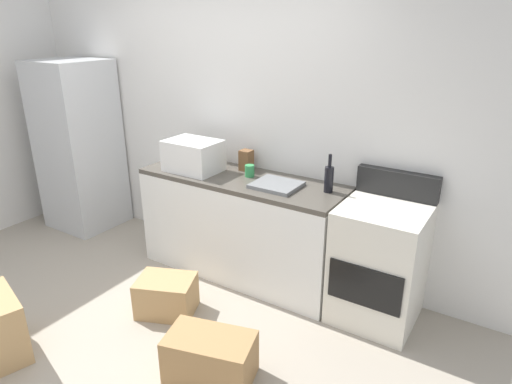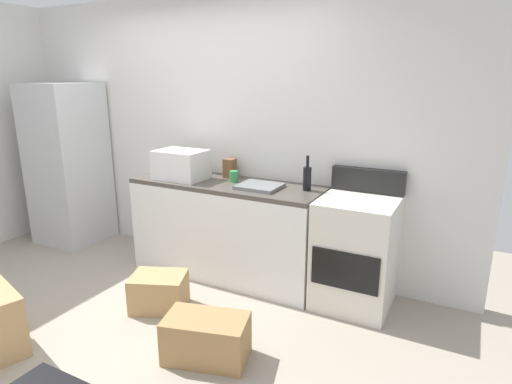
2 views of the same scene
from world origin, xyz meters
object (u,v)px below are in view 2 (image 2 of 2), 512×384
(refrigerator, at_px, (68,164))
(microwave, at_px, (181,165))
(cardboard_box_small, at_px, (159,292))
(cardboard_box_large, at_px, (206,338))
(wine_bottle, at_px, (307,178))
(knife_block, at_px, (230,168))
(coffee_mug, at_px, (234,176))
(stove_oven, at_px, (356,251))

(refrigerator, bearing_deg, microwave, -0.71)
(microwave, height_order, cardboard_box_small, microwave)
(refrigerator, height_order, cardboard_box_large, refrigerator)
(refrigerator, distance_m, cardboard_box_small, 2.17)
(microwave, relative_size, wine_bottle, 1.53)
(refrigerator, relative_size, wine_bottle, 5.89)
(microwave, xyz_separation_m, knife_block, (0.38, 0.26, -0.05))
(knife_block, distance_m, cardboard_box_small, 1.32)
(coffee_mug, relative_size, knife_block, 0.56)
(wine_bottle, distance_m, knife_block, 0.83)
(microwave, xyz_separation_m, coffee_mug, (0.50, 0.13, -0.09))
(microwave, xyz_separation_m, cardboard_box_small, (0.30, -0.75, -0.89))
(microwave, distance_m, cardboard_box_small, 1.20)
(microwave, height_order, cardboard_box_large, microwave)
(refrigerator, xyz_separation_m, microwave, (1.59, -0.02, 0.15))
(microwave, height_order, wine_bottle, wine_bottle)
(microwave, bearing_deg, cardboard_box_large, -47.76)
(knife_block, relative_size, cardboard_box_large, 0.33)
(coffee_mug, bearing_deg, refrigerator, -177.05)
(cardboard_box_small, bearing_deg, cardboard_box_large, -26.92)
(stove_oven, relative_size, wine_bottle, 3.67)
(cardboard_box_small, bearing_deg, microwave, 111.78)
(cardboard_box_large, relative_size, cardboard_box_small, 1.28)
(stove_oven, bearing_deg, refrigerator, -179.03)
(refrigerator, distance_m, microwave, 1.60)
(wine_bottle, relative_size, coffee_mug, 3.00)
(microwave, xyz_separation_m, cardboard_box_large, (1.00, -1.11, -0.88))
(stove_oven, height_order, coffee_mug, stove_oven)
(refrigerator, xyz_separation_m, stove_oven, (3.27, 0.06, -0.42))
(stove_oven, relative_size, microwave, 2.39)
(cardboard_box_large, bearing_deg, microwave, 132.24)
(stove_oven, height_order, wine_bottle, wine_bottle)
(knife_block, bearing_deg, cardboard_box_small, -94.60)
(refrigerator, height_order, wine_bottle, refrigerator)
(knife_block, bearing_deg, microwave, -145.94)
(refrigerator, bearing_deg, stove_oven, 0.97)
(wine_bottle, bearing_deg, stove_oven, -8.86)
(stove_oven, distance_m, knife_block, 1.41)
(refrigerator, height_order, cardboard_box_small, refrigerator)
(coffee_mug, bearing_deg, cardboard_box_large, -67.73)
(refrigerator, relative_size, stove_oven, 1.61)
(coffee_mug, height_order, cardboard_box_small, coffee_mug)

